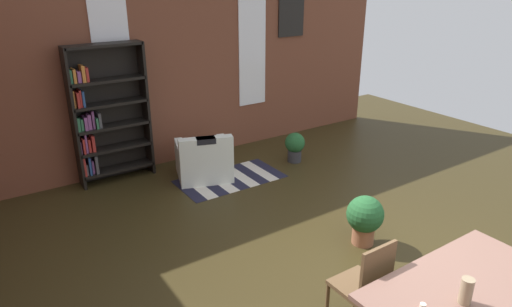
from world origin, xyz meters
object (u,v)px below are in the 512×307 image
Objects in this scene: vase_on_table at (466,291)px; armchair_white at (204,161)px; dining_chair_far_left at (365,284)px; potted_plant_corner at (365,217)px; bookshelf_tall at (105,116)px; dining_table at (477,302)px; potted_plant_by_shelf at (295,146)px.

vase_on_table is 0.20× the size of armchair_white.
dining_chair_far_left is 1.48m from potted_plant_corner.
vase_on_table is at bearing -79.07° from bookshelf_tall.
dining_chair_far_left is at bearing 115.85° from dining_table.
potted_plant_corner is at bearing -110.14° from potted_plant_by_shelf.
potted_plant_by_shelf is (1.96, 3.42, -0.23)m from dining_chair_far_left.
dining_table is 4.49m from armchair_white.
vase_on_table is at bearing -76.63° from dining_chair_far_left.
dining_table is at bearing -90.35° from armchair_white.
dining_table is at bearing -111.88° from potted_plant_corner.
bookshelf_tall is at bearing 160.15° from potted_plant_by_shelf.
dining_chair_far_left is 0.94× the size of armchair_white.
bookshelf_tall is at bearing 102.91° from dining_table.
vase_on_table reaches higher than dining_chair_far_left.
vase_on_table is 2.05m from potted_plant_corner.
dining_chair_far_left is at bearing -96.08° from armchair_white.
armchair_white reaches higher than potted_plant_corner.
armchair_white is at bearing 83.92° from dining_chair_far_left.
vase_on_table is at bearing -180.00° from dining_table.
dining_chair_far_left is 3.95m from potted_plant_by_shelf.
potted_plant_by_shelf is (1.78, 4.18, -0.58)m from vase_on_table.
dining_table is 1.93m from potted_plant_corner.
potted_plant_by_shelf is at bearing 69.12° from dining_table.
dining_table is at bearing -64.15° from dining_chair_far_left.
vase_on_table is at bearing -116.92° from potted_plant_corner.
vase_on_table is 4.58m from potted_plant_by_shelf.
vase_on_table is 0.34× the size of potted_plant_corner.
potted_plant_corner is (1.90, -3.43, -0.68)m from bookshelf_tall.
armchair_white is at bearing 89.65° from dining_table.
armchair_white reaches higher than potted_plant_by_shelf.
dining_chair_far_left reaches higher than potted_plant_corner.
bookshelf_tall is 4.08× the size of potted_plant_by_shelf.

